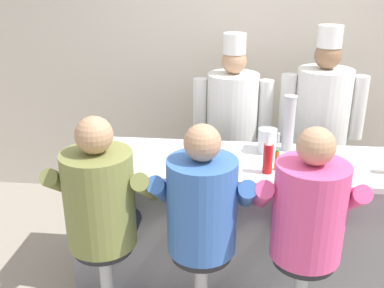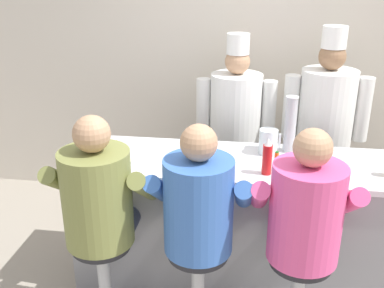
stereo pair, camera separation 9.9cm
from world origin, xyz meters
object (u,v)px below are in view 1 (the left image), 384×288
at_px(diner_seated_blue, 202,211).
at_px(ketchup_bottle_red, 268,156).
at_px(cook_in_whites_far, 320,124).
at_px(breakfast_plate, 119,158).
at_px(diner_seated_olive, 102,204).
at_px(hot_sauce_bottle_orange, 277,160).
at_px(coffee_mug_blue, 186,165).
at_px(cup_stack_steel, 289,123).
at_px(cook_in_whites_near, 232,125).
at_px(diner_seated_pink, 307,216).
at_px(water_pitcher_clear, 267,141).
at_px(cereal_bowl, 229,157).

bearing_deg(diner_seated_blue, ketchup_bottle_red, 44.76).
bearing_deg(cook_in_whites_far, breakfast_plate, -149.74).
xyz_separation_m(diner_seated_olive, diner_seated_blue, (0.62, -0.00, -0.01)).
relative_size(hot_sauce_bottle_orange, breakfast_plate, 0.51).
distance_m(ketchup_bottle_red, coffee_mug_blue, 0.55).
height_order(breakfast_plate, cup_stack_steel, cup_stack_steel).
bearing_deg(ketchup_bottle_red, cup_stack_steel, 68.37).
height_order(cup_stack_steel, cook_in_whites_near, cook_in_whites_near).
relative_size(cup_stack_steel, diner_seated_pink, 0.28).
distance_m(ketchup_bottle_red, cook_in_whites_near, 1.06).
xyz_separation_m(cup_stack_steel, diner_seated_pink, (0.05, -0.82, -0.29)).
bearing_deg(hot_sauce_bottle_orange, cook_in_whites_far, 65.22).
height_order(ketchup_bottle_red, breakfast_plate, ketchup_bottle_red).
relative_size(ketchup_bottle_red, breakfast_plate, 0.92).
bearing_deg(cook_in_whites_far, cook_in_whites_near, 179.23).
xyz_separation_m(diner_seated_blue, cook_in_whites_far, (0.90, 1.41, 0.10)).
relative_size(ketchup_bottle_red, diner_seated_blue, 0.17).
height_order(coffee_mug_blue, diner_seated_blue, diner_seated_blue).
xyz_separation_m(diner_seated_blue, diner_seated_pink, (0.62, 0.00, 0.00)).
bearing_deg(ketchup_bottle_red, cook_in_whites_near, 104.15).
relative_size(coffee_mug_blue, cook_in_whites_far, 0.07).
bearing_deg(diner_seated_olive, water_pitcher_clear, 35.89).
bearing_deg(water_pitcher_clear, diner_seated_olive, -144.11).
xyz_separation_m(breakfast_plate, diner_seated_pink, (1.26, -0.50, -0.10)).
bearing_deg(water_pitcher_clear, cereal_bowl, -146.86).
bearing_deg(cup_stack_steel, breakfast_plate, -165.53).
relative_size(ketchup_bottle_red, coffee_mug_blue, 2.03).
bearing_deg(cup_stack_steel, cook_in_whites_far, 60.16).
relative_size(water_pitcher_clear, cook_in_whites_far, 0.10).
bearing_deg(diner_seated_blue, hot_sauce_bottle_orange, 44.18).
distance_m(water_pitcher_clear, diner_seated_pink, 0.80).
bearing_deg(diner_seated_pink, breakfast_plate, 158.27).
height_order(hot_sauce_bottle_orange, cereal_bowl, hot_sauce_bottle_orange).
xyz_separation_m(cup_stack_steel, cook_in_whites_far, (0.34, 0.59, -0.20)).
distance_m(hot_sauce_bottle_orange, cereal_bowl, 0.35).
height_order(breakfast_plate, cook_in_whites_near, cook_in_whites_near).
bearing_deg(diner_seated_olive, coffee_mug_blue, 37.59).
height_order(water_pitcher_clear, cereal_bowl, water_pitcher_clear).
distance_m(diner_seated_pink, cook_in_whites_near, 1.50).
bearing_deg(diner_seated_pink, cook_in_whites_far, 78.58).
xyz_separation_m(coffee_mug_blue, cup_stack_steel, (0.71, 0.44, 0.17)).
height_order(diner_seated_olive, diner_seated_pink, diner_seated_olive).
distance_m(diner_seated_blue, cook_in_whites_far, 1.68).
distance_m(cereal_bowl, diner_seated_pink, 0.75).
distance_m(coffee_mug_blue, diner_seated_pink, 0.86).
xyz_separation_m(hot_sauce_bottle_orange, cup_stack_steel, (0.10, 0.37, 0.14)).
relative_size(hot_sauce_bottle_orange, diner_seated_blue, 0.10).
bearing_deg(coffee_mug_blue, breakfast_plate, 165.19).
xyz_separation_m(ketchup_bottle_red, cook_in_whites_near, (-0.26, 1.02, -0.15)).
bearing_deg(breakfast_plate, cereal_bowl, 4.85).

